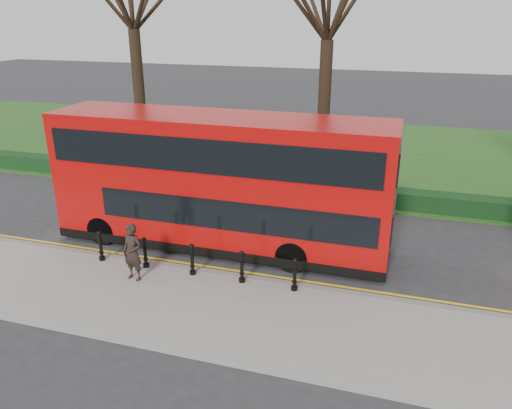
% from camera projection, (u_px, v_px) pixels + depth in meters
% --- Properties ---
extents(ground, '(120.00, 120.00, 0.00)m').
position_uv_depth(ground, '(211.00, 259.00, 17.04)').
color(ground, '#28282B').
rests_on(ground, ground).
extents(pavement, '(60.00, 4.00, 0.15)m').
position_uv_depth(pavement, '(172.00, 304.00, 14.34)').
color(pavement, gray).
rests_on(pavement, ground).
extents(kerb, '(60.00, 0.25, 0.16)m').
position_uv_depth(kerb, '(199.00, 271.00, 16.12)').
color(kerb, slate).
rests_on(kerb, ground).
extents(grass_verge, '(60.00, 18.00, 0.06)m').
position_uv_depth(grass_verge, '(302.00, 149.00, 30.39)').
color(grass_verge, '#214A18').
rests_on(grass_verge, ground).
extents(hedge, '(60.00, 0.90, 0.80)m').
position_uv_depth(hedge, '(266.00, 186.00, 22.95)').
color(hedge, black).
rests_on(hedge, ground).
extents(yellow_line_outer, '(60.00, 0.10, 0.01)m').
position_uv_depth(yellow_line_outer, '(203.00, 269.00, 16.41)').
color(yellow_line_outer, yellow).
rests_on(yellow_line_outer, ground).
extents(yellow_line_inner, '(60.00, 0.10, 0.01)m').
position_uv_depth(yellow_line_inner, '(205.00, 266.00, 16.59)').
color(yellow_line_inner, yellow).
rests_on(yellow_line_inner, ground).
extents(bollard_row, '(6.73, 0.15, 1.00)m').
position_uv_depth(bollard_row, '(192.00, 260.00, 15.62)').
color(bollard_row, black).
rests_on(bollard_row, pavement).
extents(bus_lead, '(11.78, 2.70, 4.69)m').
position_uv_depth(bus_lead, '(220.00, 183.00, 17.27)').
color(bus_lead, '#A90908').
rests_on(bus_lead, ground).
extents(pedestrian, '(0.73, 0.54, 1.82)m').
position_uv_depth(pedestrian, '(133.00, 252.00, 15.20)').
color(pedestrian, black).
rests_on(pedestrian, pavement).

